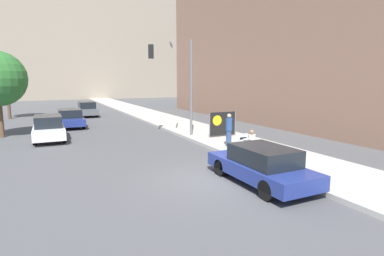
% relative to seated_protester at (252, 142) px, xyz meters
% --- Properties ---
extents(ground_plane, '(160.00, 160.00, 0.00)m').
position_rel_seated_protester_xyz_m(ground_plane, '(-3.03, -1.61, -0.84)').
color(ground_plane, '#4F4F51').
extents(sidewalk_curb, '(3.87, 90.00, 0.17)m').
position_rel_seated_protester_xyz_m(sidewalk_curb, '(1.29, 13.39, -0.76)').
color(sidewalk_curb, '#B7B2A8').
rests_on(sidewalk_curb, ground_plane).
extents(building_backdrop_far, '(52.00, 12.00, 32.51)m').
position_rel_seated_protester_xyz_m(building_backdrop_far, '(-5.03, 58.52, 15.41)').
color(building_backdrop_far, gray).
rests_on(building_backdrop_far, ground_plane).
extents(seated_protester, '(0.97, 0.77, 1.24)m').
position_rel_seated_protester_xyz_m(seated_protester, '(0.00, 0.00, 0.00)').
color(seated_protester, '#474C56').
rests_on(seated_protester, sidewalk_curb).
extents(jogger_on_sidewalk, '(0.34, 0.34, 1.74)m').
position_rel_seated_protester_xyz_m(jogger_on_sidewalk, '(0.23, 2.31, 0.22)').
color(jogger_on_sidewalk, '#334775').
rests_on(jogger_on_sidewalk, sidewalk_curb).
extents(protest_banner, '(1.91, 0.06, 1.54)m').
position_rel_seated_protester_xyz_m(protest_banner, '(1.44, 4.92, 0.15)').
color(protest_banner, slate).
rests_on(protest_banner, sidewalk_curb).
extents(traffic_light_pole, '(2.53, 2.30, 5.95)m').
position_rel_seated_protester_xyz_m(traffic_light_pole, '(-0.88, 6.68, 3.30)').
color(traffic_light_pole, slate).
rests_on(traffic_light_pole, sidewalk_curb).
extents(parked_car_curbside, '(1.83, 4.34, 1.36)m').
position_rel_seated_protester_xyz_m(parked_car_curbside, '(-1.66, -2.72, -0.16)').
color(parked_car_curbside, navy).
rests_on(parked_car_curbside, ground_plane).
extents(car_on_road_nearest, '(1.74, 4.70, 1.52)m').
position_rel_seated_protester_xyz_m(car_on_road_nearest, '(-8.31, 9.45, -0.09)').
color(car_on_road_nearest, white).
rests_on(car_on_road_nearest, ground_plane).
extents(car_on_road_midblock, '(1.90, 4.73, 1.43)m').
position_rel_seated_protester_xyz_m(car_on_road_midblock, '(-6.74, 14.57, -0.12)').
color(car_on_road_midblock, navy).
rests_on(car_on_road_midblock, ground_plane).
extents(car_on_road_distant, '(1.79, 4.33, 1.51)m').
position_rel_seated_protester_xyz_m(car_on_road_distant, '(-4.64, 21.69, -0.09)').
color(car_on_road_distant, '#565B60').
rests_on(car_on_road_distant, ground_plane).
extents(street_tree_midblock, '(2.92, 2.92, 6.04)m').
position_rel_seated_protester_xyz_m(street_tree_midblock, '(-11.62, 22.65, 3.71)').
color(street_tree_midblock, brown).
rests_on(street_tree_midblock, ground_plane).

